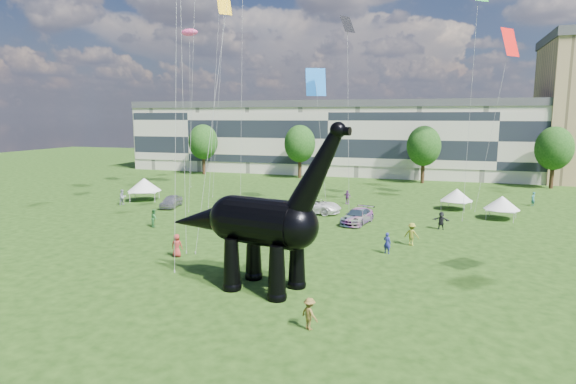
% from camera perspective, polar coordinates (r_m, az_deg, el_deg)
% --- Properties ---
extents(ground, '(220.00, 220.00, 0.00)m').
position_cam_1_polar(ground, '(28.58, -5.99, -12.34)').
color(ground, '#16330C').
rests_on(ground, ground).
extents(terrace_row, '(78.00, 11.00, 12.00)m').
position_cam_1_polar(terrace_row, '(88.45, 5.58, 6.12)').
color(terrace_row, beige).
rests_on(terrace_row, ground).
extents(tree_far_left, '(5.20, 5.20, 9.44)m').
position_cam_1_polar(tree_far_left, '(87.55, -10.03, 6.19)').
color(tree_far_left, '#382314').
rests_on(tree_far_left, ground).
extents(tree_mid_left, '(5.20, 5.20, 9.44)m').
position_cam_1_polar(tree_mid_left, '(80.72, 1.41, 6.09)').
color(tree_mid_left, '#382314').
rests_on(tree_mid_left, ground).
extents(tree_mid_right, '(5.20, 5.20, 9.44)m').
position_cam_1_polar(tree_mid_right, '(77.45, 15.81, 5.64)').
color(tree_mid_right, '#382314').
rests_on(tree_mid_right, ground).
extents(tree_far_right, '(5.20, 5.20, 9.44)m').
position_cam_1_polar(tree_far_right, '(78.86, 29.03, 4.90)').
color(tree_far_right, '#382314').
rests_on(tree_far_right, ground).
extents(dinosaur_sculpture, '(12.85, 4.78, 10.48)m').
position_cam_1_polar(dinosaur_sculpture, '(29.04, -3.78, -3.79)').
color(dinosaur_sculpture, black).
rests_on(dinosaur_sculpture, ground).
extents(car_silver, '(2.42, 4.39, 1.41)m').
position_cam_1_polar(car_silver, '(56.71, -13.69, -1.08)').
color(car_silver, '#B5B4B9').
rests_on(car_silver, ground).
extents(car_grey, '(4.95, 2.57, 1.55)m').
position_cam_1_polar(car_grey, '(46.46, -2.24, -2.93)').
color(car_grey, slate).
rests_on(car_grey, ground).
extents(car_white, '(6.18, 3.27, 1.66)m').
position_cam_1_polar(car_white, '(51.98, 3.07, -1.60)').
color(car_white, white).
rests_on(car_white, ground).
extents(car_dark, '(2.98, 5.36, 1.47)m').
position_cam_1_polar(car_dark, '(47.31, 8.23, -2.85)').
color(car_dark, '#595960').
rests_on(car_dark, ground).
extents(gazebo_near, '(4.07, 4.07, 2.40)m').
position_cam_1_polar(gazebo_near, '(53.23, 24.02, -1.19)').
color(gazebo_near, silver).
rests_on(gazebo_near, ground).
extents(gazebo_far, '(4.35, 4.35, 2.39)m').
position_cam_1_polar(gazebo_far, '(56.75, 19.37, -0.33)').
color(gazebo_far, silver).
rests_on(gazebo_far, ground).
extents(gazebo_left, '(5.26, 5.26, 2.80)m').
position_cam_1_polar(gazebo_left, '(61.97, -16.67, 0.82)').
color(gazebo_left, white).
rests_on(gazebo_left, ground).
extents(visitors, '(46.64, 40.60, 1.86)m').
position_cam_1_polar(visitors, '(43.09, 2.02, -3.76)').
color(visitors, '#2E7335').
rests_on(visitors, ground).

